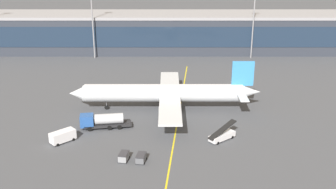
{
  "coord_description": "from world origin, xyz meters",
  "views": [
    {
      "loc": [
        -1.72,
        -85.33,
        36.07
      ],
      "look_at": [
        -1.39,
        2.08,
        4.5
      ],
      "focal_mm": 42.87,
      "sensor_mm": 36.0,
      "label": 1
    }
  ],
  "objects_px": {
    "crew_van": "(61,136)",
    "baggage_cart_1": "(140,158)",
    "main_airliner": "(163,93)",
    "belt_loader": "(221,135)",
    "fuel_tanker": "(101,121)",
    "baggage_cart_0": "(122,156)"
  },
  "relations": [
    {
      "from": "crew_van",
      "to": "baggage_cart_1",
      "type": "relative_size",
      "value": 1.77
    },
    {
      "from": "main_airliner",
      "to": "baggage_cart_1",
      "type": "xyz_separation_m",
      "value": [
        -4.1,
        -25.35,
        -3.41
      ]
    },
    {
      "from": "main_airliner",
      "to": "belt_loader",
      "type": "bearing_deg",
      "value": -54.84
    },
    {
      "from": "crew_van",
      "to": "main_airliner",
      "type": "bearing_deg",
      "value": 40.76
    },
    {
      "from": "fuel_tanker",
      "to": "crew_van",
      "type": "relative_size",
      "value": 2.17
    },
    {
      "from": "fuel_tanker",
      "to": "crew_van",
      "type": "distance_m",
      "value": 9.63
    },
    {
      "from": "main_airliner",
      "to": "fuel_tanker",
      "type": "height_order",
      "value": "main_airliner"
    },
    {
      "from": "fuel_tanker",
      "to": "baggage_cart_1",
      "type": "xyz_separation_m",
      "value": [
        9.17,
        -14.53,
        -0.96
      ]
    },
    {
      "from": "crew_van",
      "to": "belt_loader",
      "type": "height_order",
      "value": "belt_loader"
    },
    {
      "from": "crew_van",
      "to": "belt_loader",
      "type": "bearing_deg",
      "value": 1.63
    },
    {
      "from": "belt_loader",
      "to": "main_airliner",
      "type": "bearing_deg",
      "value": 125.16
    },
    {
      "from": "baggage_cart_0",
      "to": "baggage_cart_1",
      "type": "bearing_deg",
      "value": -9.26
    },
    {
      "from": "crew_van",
      "to": "belt_loader",
      "type": "relative_size",
      "value": 0.82
    },
    {
      "from": "crew_van",
      "to": "baggage_cart_0",
      "type": "xyz_separation_m",
      "value": [
        12.99,
        -7.38,
        -0.53
      ]
    },
    {
      "from": "crew_van",
      "to": "belt_loader",
      "type": "xyz_separation_m",
      "value": [
        31.9,
        0.91,
        -0.32
      ]
    },
    {
      "from": "fuel_tanker",
      "to": "baggage_cart_1",
      "type": "bearing_deg",
      "value": -57.73
    },
    {
      "from": "fuel_tanker",
      "to": "baggage_cart_0",
      "type": "bearing_deg",
      "value": -66.77
    },
    {
      "from": "fuel_tanker",
      "to": "crew_van",
      "type": "xyz_separation_m",
      "value": [
        -6.97,
        -6.63,
        -0.43
      ]
    },
    {
      "from": "main_airliner",
      "to": "baggage_cart_0",
      "type": "bearing_deg",
      "value": -106.3
    },
    {
      "from": "baggage_cart_0",
      "to": "belt_loader",
      "type": "bearing_deg",
      "value": 23.67
    },
    {
      "from": "main_airliner",
      "to": "baggage_cart_1",
      "type": "height_order",
      "value": "main_airliner"
    },
    {
      "from": "main_airliner",
      "to": "crew_van",
      "type": "height_order",
      "value": "main_airliner"
    }
  ]
}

